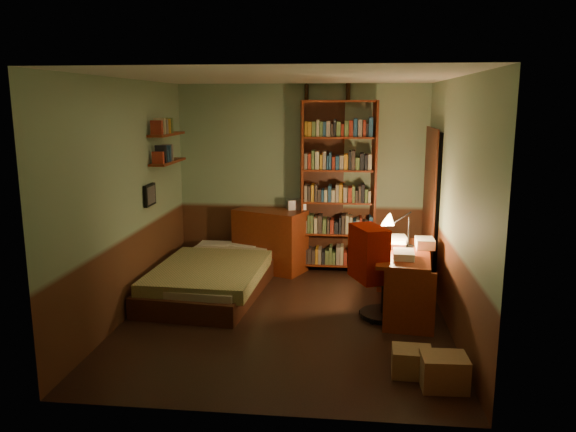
# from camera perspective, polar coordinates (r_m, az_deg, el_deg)

# --- Properties ---
(floor) EXTENTS (3.50, 4.00, 0.02)m
(floor) POSITION_cam_1_polar(r_m,az_deg,el_deg) (6.35, -0.25, -10.32)
(floor) COLOR black
(floor) RESTS_ON ground
(ceiling) EXTENTS (3.50, 4.00, 0.02)m
(ceiling) POSITION_cam_1_polar(r_m,az_deg,el_deg) (5.90, -0.27, 14.03)
(ceiling) COLOR silver
(ceiling) RESTS_ON wall_back
(wall_back) EXTENTS (3.50, 0.02, 2.60)m
(wall_back) POSITION_cam_1_polar(r_m,az_deg,el_deg) (7.97, 1.39, 3.92)
(wall_back) COLOR gray
(wall_back) RESTS_ON ground
(wall_left) EXTENTS (0.02, 4.00, 2.60)m
(wall_left) POSITION_cam_1_polar(r_m,az_deg,el_deg) (6.43, -16.05, 1.65)
(wall_left) COLOR gray
(wall_left) RESTS_ON ground
(wall_right) EXTENTS (0.02, 4.00, 2.60)m
(wall_right) POSITION_cam_1_polar(r_m,az_deg,el_deg) (6.05, 16.54, 1.02)
(wall_right) COLOR gray
(wall_right) RESTS_ON ground
(wall_front) EXTENTS (3.50, 0.02, 2.60)m
(wall_front) POSITION_cam_1_polar(r_m,az_deg,el_deg) (4.04, -3.52, -3.56)
(wall_front) COLOR gray
(wall_front) RESTS_ON ground
(doorway) EXTENTS (0.06, 0.90, 2.00)m
(doorway) POSITION_cam_1_polar(r_m,az_deg,el_deg) (7.36, 14.36, 0.56)
(doorway) COLOR black
(doorway) RESTS_ON ground
(door_trim) EXTENTS (0.02, 0.98, 2.08)m
(door_trim) POSITION_cam_1_polar(r_m,az_deg,el_deg) (7.35, 14.09, 0.57)
(door_trim) COLOR #3A1A0F
(door_trim) RESTS_ON ground
(bed) EXTENTS (1.40, 2.34, 0.66)m
(bed) POSITION_cam_1_polar(r_m,az_deg,el_deg) (7.15, -7.60, -4.99)
(bed) COLOR olive
(bed) RESTS_ON ground
(dresser) EXTENTS (1.09, 0.84, 0.87)m
(dresser) POSITION_cam_1_polar(r_m,az_deg,el_deg) (7.93, -1.84, -2.48)
(dresser) COLOR maroon
(dresser) RESTS_ON ground
(mini_stereo) EXTENTS (0.30, 0.26, 0.14)m
(mini_stereo) POSITION_cam_1_polar(r_m,az_deg,el_deg) (7.91, 0.82, 1.21)
(mini_stereo) COLOR #B2B2B7
(mini_stereo) RESTS_ON dresser
(bookshelf) EXTENTS (1.05, 0.45, 2.38)m
(bookshelf) POSITION_cam_1_polar(r_m,az_deg,el_deg) (7.80, 5.03, 2.88)
(bookshelf) COLOR maroon
(bookshelf) RESTS_ON ground
(bottle_left) EXTENTS (0.07, 0.07, 0.21)m
(bottle_left) POSITION_cam_1_polar(r_m,az_deg,el_deg) (7.84, 1.89, 12.46)
(bottle_left) COLOR black
(bottle_left) RESTS_ON bookshelf
(bottle_right) EXTENTS (0.08, 0.08, 0.24)m
(bottle_right) POSITION_cam_1_polar(r_m,az_deg,el_deg) (7.82, 6.14, 12.51)
(bottle_right) COLOR black
(bottle_right) RESTS_ON bookshelf
(desk) EXTENTS (0.70, 1.38, 0.71)m
(desk) POSITION_cam_1_polar(r_m,az_deg,el_deg) (6.52, 11.65, -6.56)
(desk) COLOR maroon
(desk) RESTS_ON ground
(paper_stack) EXTENTS (0.20, 0.28, 0.11)m
(paper_stack) POSITION_cam_1_polar(r_m,az_deg,el_deg) (6.61, 13.73, -2.69)
(paper_stack) COLOR silver
(paper_stack) RESTS_ON desk
(desk_lamp) EXTENTS (0.21, 0.21, 0.56)m
(desk_lamp) POSITION_cam_1_polar(r_m,az_deg,el_deg) (6.57, 12.19, -0.71)
(desk_lamp) COLOR black
(desk_lamp) RESTS_ON desk
(office_chair) EXTENTS (0.68, 0.65, 1.08)m
(office_chair) POSITION_cam_1_polar(r_m,az_deg,el_deg) (6.27, 9.80, -5.47)
(office_chair) COLOR #27562C
(office_chair) RESTS_ON ground
(red_jacket) EXTENTS (0.44, 0.56, 0.59)m
(red_jacket) POSITION_cam_1_polar(r_m,az_deg,el_deg) (5.83, 7.57, 1.76)
(red_jacket) COLOR #A91300
(red_jacket) RESTS_ON office_chair
(wall_shelf_lower) EXTENTS (0.20, 0.90, 0.03)m
(wall_shelf_lower) POSITION_cam_1_polar(r_m,az_deg,el_deg) (7.37, -12.09, 5.40)
(wall_shelf_lower) COLOR maroon
(wall_shelf_lower) RESTS_ON wall_left
(wall_shelf_upper) EXTENTS (0.20, 0.90, 0.03)m
(wall_shelf_upper) POSITION_cam_1_polar(r_m,az_deg,el_deg) (7.34, -12.21, 8.12)
(wall_shelf_upper) COLOR maroon
(wall_shelf_upper) RESTS_ON wall_left
(framed_picture) EXTENTS (0.04, 0.32, 0.26)m
(framed_picture) POSITION_cam_1_polar(r_m,az_deg,el_deg) (6.97, -13.87, 2.09)
(framed_picture) COLOR black
(framed_picture) RESTS_ON wall_left
(cardboard_box_a) EXTENTS (0.39, 0.32, 0.28)m
(cardboard_box_a) POSITION_cam_1_polar(r_m,az_deg,el_deg) (5.03, 15.55, -14.99)
(cardboard_box_a) COLOR #92714B
(cardboard_box_a) RESTS_ON ground
(cardboard_box_b) EXTENTS (0.35, 0.29, 0.24)m
(cardboard_box_b) POSITION_cam_1_polar(r_m,az_deg,el_deg) (5.19, 12.44, -14.25)
(cardboard_box_b) COLOR #92714B
(cardboard_box_b) RESTS_ON ground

